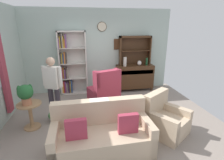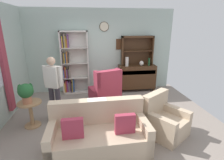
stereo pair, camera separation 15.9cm
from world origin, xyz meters
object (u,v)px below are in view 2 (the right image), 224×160
object	(u,v)px
armchair_floral	(164,121)
bottle_wine	(149,62)
wingback_chair	(106,90)
sideboard_hutch	(137,47)
coffee_table	(98,112)
bookshelf	(73,64)
person_reading	(53,84)
plant_stand	(31,111)
potted_plant_small	(53,115)
potted_plant_large	(26,92)
book_stack	(92,110)
vase_round	(141,63)
couch_floral	(99,134)
vase_tall	(127,62)
sideboard	(137,77)

from	to	relation	value
armchair_floral	bottle_wine	bearing A→B (deg)	78.23
armchair_floral	wingback_chair	distance (m)	2.07
sideboard_hutch	coffee_table	size ratio (longest dim) A/B	1.38
bottle_wine	wingback_chair	size ratio (longest dim) A/B	0.26
bookshelf	person_reading	distance (m)	1.74
bottle_wine	sideboard_hutch	bearing A→B (deg)	153.04
plant_stand	person_reading	world-z (taller)	person_reading
sideboard_hutch	potted_plant_small	xyz separation A→B (m)	(-2.61, -1.91, -1.39)
potted_plant_large	plant_stand	bearing A→B (deg)	54.75
plant_stand	book_stack	bearing A→B (deg)	-11.24
vase_round	wingback_chair	world-z (taller)	vase_round
couch_floral	coffee_table	size ratio (longest dim) A/B	2.27
sideboard_hutch	book_stack	bearing A→B (deg)	-125.50
potted_plant_small	person_reading	size ratio (longest dim) A/B	0.18
vase_round	couch_floral	bearing A→B (deg)	-120.23
armchair_floral	vase_tall	bearing A→B (deg)	95.38
sideboard	vase_tall	distance (m)	0.69
bottle_wine	person_reading	world-z (taller)	person_reading
vase_round	bottle_wine	bearing A→B (deg)	-4.95
bottle_wine	plant_stand	bearing A→B (deg)	-151.53
armchair_floral	plant_stand	size ratio (longest dim) A/B	1.77
vase_round	person_reading	distance (m)	3.10
bookshelf	sideboard	xyz separation A→B (m)	(2.22, -0.08, -0.50)
couch_floral	armchair_floral	size ratio (longest dim) A/B	1.70
sideboard_hutch	vase_round	distance (m)	0.60
sideboard_hutch	plant_stand	bearing A→B (deg)	-145.92
bookshelf	bottle_wine	distance (m)	2.61
plant_stand	coffee_table	world-z (taller)	plant_stand
vase_round	couch_floral	distance (m)	3.42
couch_floral	plant_stand	xyz separation A→B (m)	(-1.49, 1.01, 0.06)
wingback_chair	vase_round	bearing A→B (deg)	31.64
vase_round	potted_plant_small	bearing A→B (deg)	-147.60
plant_stand	person_reading	size ratio (longest dim) A/B	0.39
plant_stand	potted_plant_small	xyz separation A→B (m)	(0.44, 0.15, -0.21)
plant_stand	coffee_table	size ratio (longest dim) A/B	0.76
vase_round	potted_plant_large	bearing A→B (deg)	-148.98
book_stack	vase_round	bearing A→B (deg)	50.26
vase_tall	potted_plant_small	distance (m)	2.95
vase_tall	person_reading	distance (m)	2.66
vase_tall	sideboard_hutch	bearing A→B (deg)	25.89
wingback_chair	plant_stand	bearing A→B (deg)	-150.01
armchair_floral	coffee_table	world-z (taller)	armchair_floral
vase_round	sideboard	bearing A→B (deg)	152.83
potted_plant_large	person_reading	bearing A→B (deg)	36.22
sideboard	potted_plant_large	xyz separation A→B (m)	(-3.08, -2.00, 0.36)
vase_round	coffee_table	xyz separation A→B (m)	(-1.66, -2.11, -0.65)
vase_tall	vase_round	bearing A→B (deg)	1.49
sideboard	vase_round	distance (m)	0.52
bookshelf	vase_round	size ratio (longest dim) A/B	12.35
couch_floral	bottle_wine	bearing A→B (deg)	55.86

